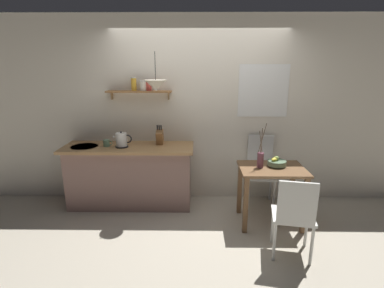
% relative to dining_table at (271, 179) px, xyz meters
% --- Properties ---
extents(ground_plane, '(14.00, 14.00, 0.00)m').
position_rel_dining_table_xyz_m(ground_plane, '(-0.92, 0.17, -0.60)').
color(ground_plane, '#BCB29E').
extents(back_wall, '(6.80, 0.11, 2.70)m').
position_rel_dining_table_xyz_m(back_wall, '(-0.71, 0.82, 0.75)').
color(back_wall, silver).
rests_on(back_wall, ground_plane).
extents(kitchen_counter, '(1.83, 0.63, 0.90)m').
position_rel_dining_table_xyz_m(kitchen_counter, '(-1.92, 0.49, -0.15)').
color(kitchen_counter, gray).
rests_on(kitchen_counter, ground_plane).
extents(wall_shelf, '(0.92, 0.20, 0.32)m').
position_rel_dining_table_xyz_m(wall_shelf, '(-1.75, 0.67, 1.08)').
color(wall_shelf, '#9E6B3D').
extents(dining_table, '(0.82, 0.61, 0.76)m').
position_rel_dining_table_xyz_m(dining_table, '(0.00, 0.00, 0.00)').
color(dining_table, brown).
rests_on(dining_table, ground_plane).
extents(dining_chair_near, '(0.50, 0.47, 0.91)m').
position_rel_dining_table_xyz_m(dining_chair_near, '(0.06, -0.75, -0.09)').
color(dining_chair_near, white).
rests_on(dining_chair_near, ground_plane).
extents(dining_chair_far, '(0.45, 0.45, 1.01)m').
position_rel_dining_table_xyz_m(dining_chair_far, '(-0.02, 0.60, -0.05)').
color(dining_chair_far, silver).
rests_on(dining_chair_far, ground_plane).
extents(fruit_bowl, '(0.23, 0.23, 0.13)m').
position_rel_dining_table_xyz_m(fruit_bowl, '(0.07, 0.06, 0.20)').
color(fruit_bowl, slate).
rests_on(fruit_bowl, dining_table).
extents(twig_vase, '(0.10, 0.08, 0.57)m').
position_rel_dining_table_xyz_m(twig_vase, '(-0.15, 0.00, 0.26)').
color(twig_vase, brown).
rests_on(twig_vase, dining_table).
extents(electric_kettle, '(0.26, 0.18, 0.22)m').
position_rel_dining_table_xyz_m(electric_kettle, '(-1.99, 0.42, 0.40)').
color(electric_kettle, black).
rests_on(electric_kettle, kitchen_counter).
extents(knife_block, '(0.10, 0.19, 0.29)m').
position_rel_dining_table_xyz_m(knife_block, '(-1.48, 0.57, 0.41)').
color(knife_block, '#9E6B3D').
rests_on(knife_block, kitchen_counter).
extents(coffee_mug_by_sink, '(0.13, 0.09, 0.09)m').
position_rel_dining_table_xyz_m(coffee_mug_by_sink, '(-2.21, 0.45, 0.35)').
color(coffee_mug_by_sink, slate).
rests_on(coffee_mug_by_sink, kitchen_counter).
extents(pendant_lamp, '(0.29, 0.29, 0.49)m').
position_rel_dining_table_xyz_m(pendant_lamp, '(-1.49, 0.39, 1.15)').
color(pendant_lamp, black).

